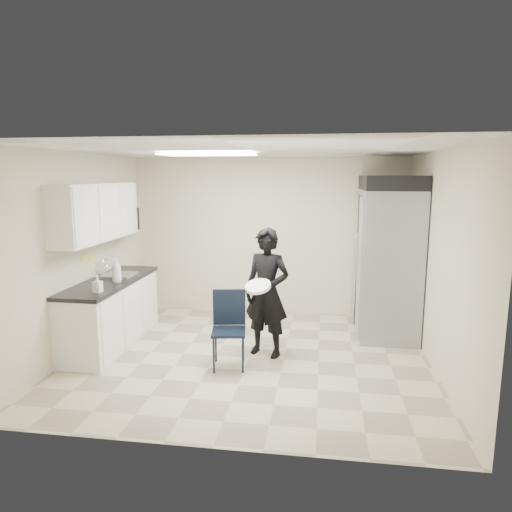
% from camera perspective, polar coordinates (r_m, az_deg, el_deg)
% --- Properties ---
extents(floor, '(4.50, 4.50, 0.00)m').
position_cam_1_polar(floor, '(5.99, -0.83, -12.56)').
color(floor, '#BBB293').
rests_on(floor, ground).
extents(ceiling, '(4.50, 4.50, 0.00)m').
position_cam_1_polar(ceiling, '(5.54, -0.89, 13.13)').
color(ceiling, silver).
rests_on(ceiling, back_wall).
extents(back_wall, '(4.50, 0.00, 4.50)m').
position_cam_1_polar(back_wall, '(7.58, 1.56, 2.44)').
color(back_wall, beige).
rests_on(back_wall, floor).
extents(left_wall, '(0.00, 4.00, 4.00)m').
position_cam_1_polar(left_wall, '(6.37, -21.26, 0.31)').
color(left_wall, beige).
rests_on(left_wall, floor).
extents(right_wall, '(0.00, 4.00, 4.00)m').
position_cam_1_polar(right_wall, '(5.71, 22.02, -0.80)').
color(right_wall, beige).
rests_on(right_wall, floor).
extents(ceiling_panel, '(1.20, 0.60, 0.02)m').
position_cam_1_polar(ceiling_panel, '(6.05, -6.03, 12.53)').
color(ceiling_panel, white).
rests_on(ceiling_panel, ceiling).
extents(lower_counter, '(0.60, 1.90, 0.86)m').
position_cam_1_polar(lower_counter, '(6.60, -17.63, -6.92)').
color(lower_counter, silver).
rests_on(lower_counter, floor).
extents(countertop, '(0.64, 1.95, 0.05)m').
position_cam_1_polar(countertop, '(6.48, -17.85, -3.07)').
color(countertop, black).
rests_on(countertop, lower_counter).
extents(sink, '(0.42, 0.40, 0.14)m').
position_cam_1_polar(sink, '(6.70, -16.75, -2.73)').
color(sink, gray).
rests_on(sink, countertop).
extents(faucet, '(0.02, 0.02, 0.24)m').
position_cam_1_polar(faucet, '(6.75, -18.35, -1.41)').
color(faucet, silver).
rests_on(faucet, countertop).
extents(upper_cabinets, '(0.35, 1.80, 0.75)m').
position_cam_1_polar(upper_cabinets, '(6.40, -19.31, 5.21)').
color(upper_cabinets, silver).
rests_on(upper_cabinets, left_wall).
extents(towel_dispenser, '(0.22, 0.30, 0.35)m').
position_cam_1_polar(towel_dispenser, '(7.48, -15.60, 4.45)').
color(towel_dispenser, black).
rests_on(towel_dispenser, left_wall).
extents(notice_sticker_left, '(0.00, 0.12, 0.07)m').
position_cam_1_polar(notice_sticker_left, '(6.47, -20.73, -0.24)').
color(notice_sticker_left, yellow).
rests_on(notice_sticker_left, left_wall).
extents(notice_sticker_right, '(0.00, 0.12, 0.07)m').
position_cam_1_polar(notice_sticker_right, '(6.65, -19.88, -0.28)').
color(notice_sticker_right, yellow).
rests_on(notice_sticker_right, left_wall).
extents(commercial_fridge, '(0.80, 1.35, 2.10)m').
position_cam_1_polar(commercial_fridge, '(6.91, 16.06, -0.79)').
color(commercial_fridge, gray).
rests_on(commercial_fridge, floor).
extents(fridge_compressor, '(0.80, 1.35, 0.20)m').
position_cam_1_polar(fridge_compressor, '(6.80, 16.53, 8.78)').
color(fridge_compressor, black).
rests_on(fridge_compressor, commercial_fridge).
extents(folding_chair, '(0.46, 0.46, 0.90)m').
position_cam_1_polar(folding_chair, '(5.56, -3.43, -9.42)').
color(folding_chair, black).
rests_on(folding_chair, floor).
extents(man_tuxedo, '(0.70, 0.58, 1.65)m').
position_cam_1_polar(man_tuxedo, '(5.83, 1.36, -4.60)').
color(man_tuxedo, black).
rests_on(man_tuxedo, floor).
extents(bucket_lid, '(0.40, 0.40, 0.04)m').
position_cam_1_polar(bucket_lid, '(5.58, 0.25, -3.81)').
color(bucket_lid, silver).
rests_on(bucket_lid, man_tuxedo).
extents(soap_bottle_a, '(0.14, 0.14, 0.32)m').
position_cam_1_polar(soap_bottle_a, '(6.28, -17.04, -1.70)').
color(soap_bottle_a, white).
rests_on(soap_bottle_a, countertop).
extents(soap_bottle_b, '(0.10, 0.10, 0.21)m').
position_cam_1_polar(soap_bottle_b, '(5.82, -19.20, -3.32)').
color(soap_bottle_b, '#B6B6C3').
rests_on(soap_bottle_b, countertop).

